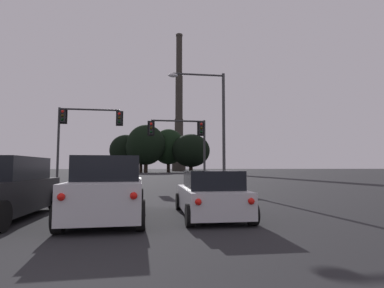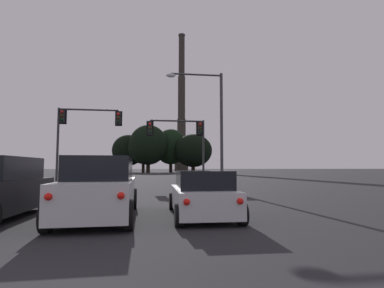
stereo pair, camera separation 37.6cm
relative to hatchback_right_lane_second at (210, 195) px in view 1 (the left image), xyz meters
The scene contains 12 objects.
hatchback_right_lane_second is the anchor object (origin of this frame).
suv_center_lane_second 3.13m from the hatchback_right_lane_second, behind, with size 2.22×4.95×1.86m.
suv_left_lane_second 6.30m from the hatchback_right_lane_second, behind, with size 2.20×4.94×1.86m.
traffic_light_overhead_left 17.72m from the hatchback_right_lane_second, 115.28° to the left, with size 5.17×0.50×6.31m.
traffic_light_overhead_right 15.44m from the hatchback_right_lane_second, 85.81° to the left, with size 4.89×0.50×5.46m.
street_lamp 11.03m from the hatchback_right_lane_second, 76.62° to the left, with size 3.82×0.36×7.84m.
smokestack 112.57m from the hatchback_right_lane_second, 84.57° to the left, with size 5.46×5.46×56.42m.
treeline_left_mid 81.88m from the hatchback_right_lane_second, 92.74° to the left, with size 9.03×8.13×12.21m.
treeline_far_left 80.61m from the hatchback_right_lane_second, 91.75° to the left, with size 11.35×10.22×14.21m.
treeline_far_right 84.46m from the hatchback_right_lane_second, 86.94° to the left, with size 10.21×9.19×13.54m.
treeline_center_left 80.82m from the hatchback_right_lane_second, 82.18° to the left, with size 11.44×10.30×11.59m.
treeline_center_right 86.36m from the hatchback_right_lane_second, 95.76° to the left, with size 10.05×9.04×11.73m.
Camera 1 is at (1.24, -2.09, 1.54)m, focal length 28.00 mm.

